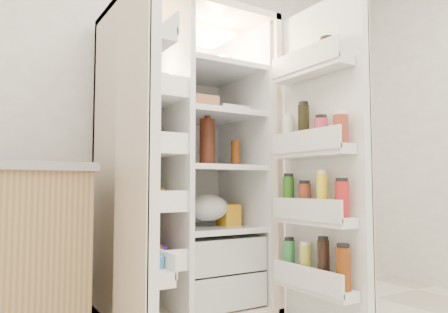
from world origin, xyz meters
TOP-DOWN VIEW (x-y plane):
  - wall_back at (0.00, 2.00)m, footprint 4.00×0.02m
  - refrigerator at (-0.00, 1.65)m, footprint 0.92×0.70m
  - freezer_door at (-0.52, 1.05)m, footprint 0.15×0.40m
  - fridge_door at (0.46, 0.96)m, footprint 0.17×0.58m

SIDE VIEW (x-z plane):
  - refrigerator at x=0.00m, z-range -0.16..1.64m
  - fridge_door at x=0.46m, z-range 0.01..1.73m
  - freezer_door at x=-0.52m, z-range 0.03..1.75m
  - wall_back at x=0.00m, z-range 0.00..2.70m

